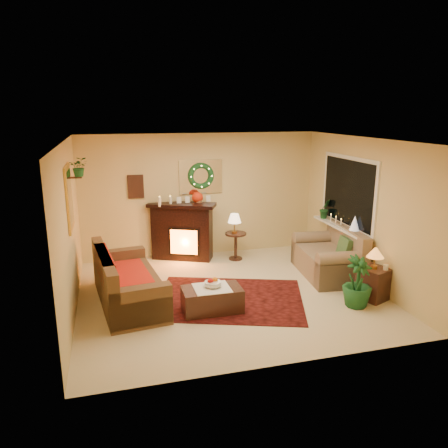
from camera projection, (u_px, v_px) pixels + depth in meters
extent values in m
plane|color=beige|center=(229.00, 294.00, 7.49)|extent=(5.00, 5.00, 0.00)
plane|color=white|center=(230.00, 140.00, 6.83)|extent=(5.00, 5.00, 0.00)
plane|color=#EFD88C|center=(201.00, 195.00, 9.26)|extent=(5.00, 5.00, 0.00)
plane|color=#EFD88C|center=(282.00, 266.00, 5.06)|extent=(5.00, 5.00, 0.00)
plane|color=#EFD88C|center=(69.00, 231.00, 6.53)|extent=(4.50, 4.50, 0.00)
plane|color=#EFD88C|center=(364.00, 211.00, 7.79)|extent=(4.50, 4.50, 0.00)
cube|color=maroon|center=(229.00, 299.00, 7.27)|extent=(2.87, 2.50, 0.01)
cube|color=brown|center=(129.00, 278.00, 7.05)|extent=(1.15, 2.15, 0.88)
cube|color=#BD3F26|center=(125.00, 273.00, 7.20)|extent=(0.75, 1.21, 0.02)
cube|color=black|center=(182.00, 233.00, 9.14)|extent=(1.28, 0.87, 1.13)
sphere|color=red|center=(197.00, 197.00, 9.04)|extent=(0.23, 0.23, 0.23)
cylinder|color=#FFEBCB|center=(160.00, 202.00, 8.80)|extent=(0.06, 0.06, 0.19)
cylinder|color=white|center=(170.00, 201.00, 8.90)|extent=(0.06, 0.06, 0.18)
cube|color=white|center=(201.00, 177.00, 9.14)|extent=(0.92, 0.02, 0.72)
torus|color=#194719|center=(201.00, 176.00, 9.10)|extent=(0.55, 0.11, 0.55)
cube|color=#381E11|center=(136.00, 187.00, 8.84)|extent=(0.32, 0.03, 0.48)
cube|color=gold|center=(69.00, 198.00, 6.70)|extent=(0.03, 0.84, 1.00)
imported|color=#194719|center=(80.00, 176.00, 7.38)|extent=(0.33, 0.28, 0.36)
cube|color=#817254|center=(328.00, 254.00, 8.26)|extent=(1.09, 1.68, 0.92)
cube|color=white|center=(348.00, 192.00, 8.23)|extent=(0.03, 1.86, 1.36)
cube|color=black|center=(347.00, 192.00, 8.23)|extent=(0.02, 1.70, 1.22)
cube|color=white|center=(341.00, 227.00, 8.38)|extent=(0.22, 1.86, 0.04)
cone|color=white|center=(355.00, 224.00, 7.96)|extent=(0.21, 0.21, 0.31)
imported|color=black|center=(325.00, 209.00, 8.95)|extent=(0.29, 0.23, 0.53)
cylinder|color=black|center=(236.00, 244.00, 9.14)|extent=(0.56, 0.56, 0.58)
cone|color=#FFD6A5|center=(234.00, 219.00, 8.97)|extent=(0.27, 0.27, 0.42)
cube|color=#3E250F|center=(373.00, 283.00, 7.24)|extent=(0.57, 0.57, 0.53)
cone|color=#F9A416|center=(375.00, 257.00, 7.09)|extent=(0.28, 0.28, 0.41)
cube|color=#321A12|center=(212.00, 299.00, 6.79)|extent=(0.92, 0.51, 0.38)
cylinder|color=beige|center=(213.00, 283.00, 6.77)|extent=(0.26, 0.26, 0.06)
imported|color=black|center=(358.00, 280.00, 6.91)|extent=(1.78, 1.78, 2.47)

